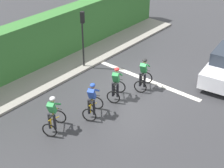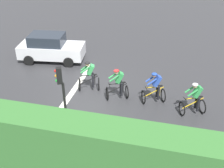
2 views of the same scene
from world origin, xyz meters
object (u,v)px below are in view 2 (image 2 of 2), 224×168
(traffic_light_near_crossing, at_px, (62,94))
(cyclist_lead, at_px, (194,99))
(cyclist_second, at_px, (155,88))
(cyclist_fourth, at_px, (90,77))
(cyclist_mid, at_px, (118,85))
(car_white, at_px, (51,48))

(traffic_light_near_crossing, bearing_deg, cyclist_lead, 121.25)
(cyclist_second, relative_size, cyclist_fourth, 1.00)
(cyclist_lead, height_order, traffic_light_near_crossing, traffic_light_near_crossing)
(cyclist_mid, bearing_deg, traffic_light_near_crossing, -21.38)
(cyclist_second, xyz_separation_m, traffic_light_near_crossing, (3.63, -3.21, 1.43))
(cyclist_lead, height_order, cyclist_second, same)
(cyclist_mid, relative_size, car_white, 0.39)
(cyclist_second, relative_size, cyclist_mid, 1.00)
(cyclist_second, distance_m, cyclist_mid, 1.83)
(cyclist_lead, xyz_separation_m, car_white, (-3.84, -8.90, 0.08))
(cyclist_lead, height_order, cyclist_fourth, same)
(cyclist_fourth, bearing_deg, cyclist_mid, 73.79)
(cyclist_fourth, xyz_separation_m, car_white, (-2.92, -3.56, 0.08))
(cyclist_mid, xyz_separation_m, traffic_light_near_crossing, (3.52, -1.38, 1.43))
(cyclist_mid, height_order, cyclist_fourth, same)
(cyclist_second, bearing_deg, cyclist_fourth, -96.08)
(cyclist_second, bearing_deg, car_white, -115.11)
(cyclist_second, xyz_separation_m, cyclist_fourth, (-0.37, -3.47, 0.00))
(cyclist_mid, distance_m, cyclist_fourth, 1.71)
(cyclist_lead, distance_m, traffic_light_near_crossing, 6.11)
(cyclist_mid, bearing_deg, car_white, -123.19)
(cyclist_second, xyz_separation_m, car_white, (-3.29, -7.03, 0.08))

